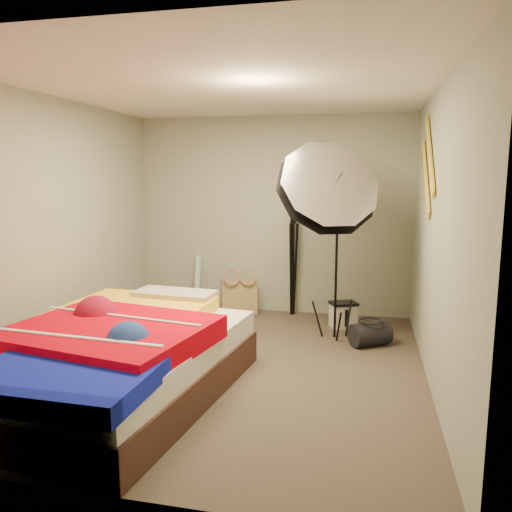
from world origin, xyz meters
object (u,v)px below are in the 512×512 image
(tote_bag, at_px, (239,297))
(camera_tripod, at_px, (293,257))
(duffel_bag, at_px, (370,334))
(photo_umbrella, at_px, (326,192))
(camera_case, at_px, (343,316))
(bed, at_px, (118,357))
(wrapping_roll, at_px, (197,282))

(tote_bag, distance_m, camera_tripod, 0.85)
(duffel_bag, distance_m, photo_umbrella, 1.55)
(tote_bag, height_order, camera_case, tote_bag)
(tote_bag, xyz_separation_m, bed, (-0.34, -2.54, 0.11))
(bed, height_order, camera_tripod, camera_tripod)
(camera_case, height_order, photo_umbrella, photo_umbrella)
(tote_bag, bearing_deg, bed, -120.03)
(tote_bag, height_order, wrapping_roll, wrapping_roll)
(camera_tripod, bearing_deg, tote_bag, -167.61)
(tote_bag, height_order, bed, bed)
(photo_umbrella, xyz_separation_m, camera_tripod, (-0.48, 1.00, -0.86))
(camera_case, bearing_deg, photo_umbrella, -132.64)
(tote_bag, xyz_separation_m, duffel_bag, (1.64, -0.86, -0.10))
(wrapping_roll, distance_m, bed, 2.73)
(photo_umbrella, bearing_deg, bed, -131.21)
(camera_case, distance_m, duffel_bag, 0.66)
(bed, distance_m, photo_umbrella, 2.58)
(photo_umbrella, height_order, camera_tripod, photo_umbrella)
(duffel_bag, bearing_deg, photo_umbrella, 147.62)
(tote_bag, distance_m, photo_umbrella, 1.98)
(tote_bag, height_order, camera_tripod, camera_tripod)
(duffel_bag, distance_m, bed, 2.60)
(wrapping_roll, distance_m, duffel_bag, 2.49)
(wrapping_roll, relative_size, bed, 0.28)
(camera_tripod, bearing_deg, camera_case, -32.79)
(wrapping_roll, relative_size, camera_case, 2.51)
(photo_umbrella, distance_m, camera_tripod, 1.40)
(tote_bag, relative_size, camera_case, 1.60)
(wrapping_roll, height_order, photo_umbrella, photo_umbrella)
(tote_bag, xyz_separation_m, wrapping_roll, (-0.62, 0.17, 0.13))
(duffel_bag, bearing_deg, wrapping_roll, 123.72)
(tote_bag, bearing_deg, camera_tripod, -10.07)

